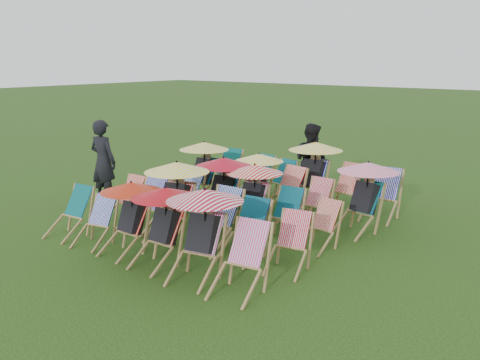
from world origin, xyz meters
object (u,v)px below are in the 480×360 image
Objects in this scene: deckchair_0 at (69,213)px; person_left at (103,162)px; person_rear at (311,161)px; deckchair_29 at (381,195)px; deckchair_5 at (240,261)px.

person_left reaches higher than deckchair_0.
person_rear is at bearing 63.86° from deckchair_0.
person_rear is at bearing 158.32° from deckchair_29.
deckchair_0 is 2.42m from person_left.
person_left reaches higher than deckchair_29.
deckchair_29 reaches higher than deckchair_0.
person_left reaches higher than person_rear.
person_rear is (2.05, 5.17, 0.43)m from deckchair_0.
person_left is (-1.40, 1.91, 0.50)m from deckchair_0.
deckchair_5 is at bearing 154.32° from person_left.
deckchair_29 is (0.08, 4.56, 0.02)m from deckchair_5.
person_rear reaches higher than deckchair_29.
deckchair_5 is 0.51× the size of person_left.
person_rear is (3.45, 3.26, -0.07)m from person_left.
deckchair_29 is at bearing 171.34° from person_rear.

